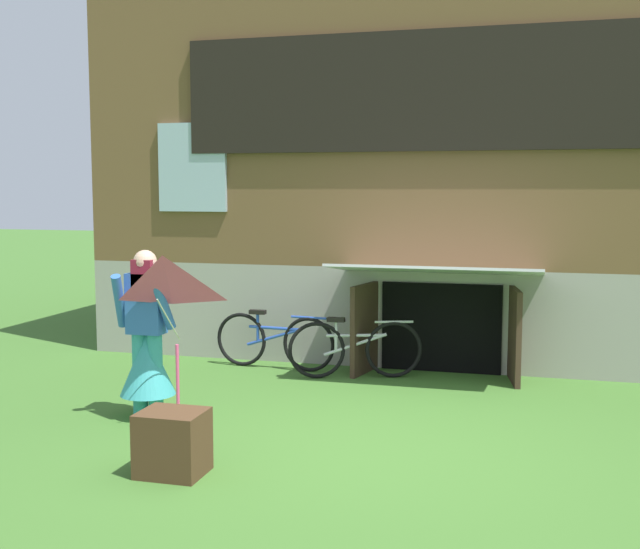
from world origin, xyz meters
name	(u,v)px	position (x,y,z in m)	size (l,w,h in m)	color
ground_plane	(368,448)	(0.00, 0.00, 0.00)	(60.00, 60.00, 0.00)	#3D6B28
log_house	(449,157)	(0.00, 5.70, 2.61)	(8.63, 6.52, 5.22)	#9E998E
person	(147,348)	(-2.19, 0.34, 0.67)	(0.61, 0.52, 1.59)	teal
kite	(163,295)	(-1.78, -0.11, 1.24)	(0.82, 0.77, 1.51)	#E54C7F
bicycle_silver	(355,348)	(-0.66, 2.41, 0.34)	(1.47, 0.52, 0.70)	black
bicycle_blue	(274,340)	(-1.70, 2.62, 0.34)	(1.53, 0.19, 0.70)	black
wooden_crate	(173,443)	(-1.30, -0.99, 0.24)	(0.49, 0.41, 0.49)	#4C331E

